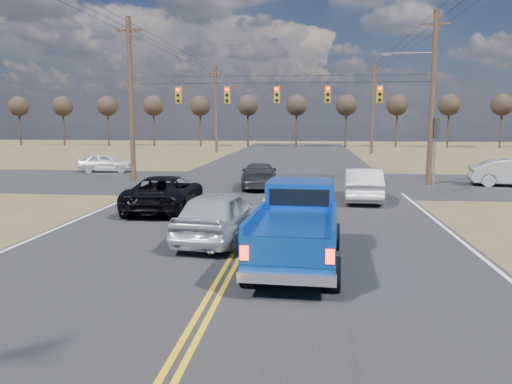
# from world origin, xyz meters

# --- Properties ---
(ground) EXTENTS (160.00, 160.00, 0.00)m
(ground) POSITION_xyz_m (0.00, 0.00, 0.00)
(ground) COLOR brown
(ground) RESTS_ON ground
(road_main) EXTENTS (14.00, 120.00, 0.02)m
(road_main) POSITION_xyz_m (0.00, 10.00, 0.00)
(road_main) COLOR #28282B
(road_main) RESTS_ON ground
(road_cross) EXTENTS (120.00, 12.00, 0.02)m
(road_cross) POSITION_xyz_m (0.00, 18.00, 0.00)
(road_cross) COLOR #28282B
(road_cross) RESTS_ON ground
(signal_gantry) EXTENTS (19.60, 4.83, 10.00)m
(signal_gantry) POSITION_xyz_m (0.50, 17.79, 5.06)
(signal_gantry) COLOR #473323
(signal_gantry) RESTS_ON ground
(utility_poles) EXTENTS (19.60, 58.32, 10.00)m
(utility_poles) POSITION_xyz_m (0.00, 17.00, 5.23)
(utility_poles) COLOR #473323
(utility_poles) RESTS_ON ground
(treeline) EXTENTS (87.00, 117.80, 7.40)m
(treeline) POSITION_xyz_m (0.00, 26.96, 5.70)
(treeline) COLOR #33261C
(treeline) RESTS_ON ground
(pickup_truck) EXTENTS (2.45, 5.67, 2.09)m
(pickup_truck) POSITION_xyz_m (1.72, 0.71, 1.01)
(pickup_truck) COLOR black
(pickup_truck) RESTS_ON ground
(silver_suv) EXTENTS (2.50, 5.00, 1.64)m
(silver_suv) POSITION_xyz_m (-0.80, 3.08, 0.82)
(silver_suv) COLOR #B4B7BD
(silver_suv) RESTS_ON ground
(black_suv) EXTENTS (2.62, 5.45, 1.50)m
(black_suv) POSITION_xyz_m (-4.04, 8.09, 0.75)
(black_suv) COLOR black
(black_suv) RESTS_ON ground
(white_car_queue) EXTENTS (1.88, 4.82, 1.56)m
(white_car_queue) POSITION_xyz_m (4.52, 11.62, 0.78)
(white_car_queue) COLOR #BDBDBD
(white_car_queue) RESTS_ON ground
(dgrey_car_queue) EXTENTS (2.52, 5.10, 1.43)m
(dgrey_car_queue) POSITION_xyz_m (-0.80, 15.50, 0.71)
(dgrey_car_queue) COLOR #313136
(dgrey_car_queue) RESTS_ON ground
(cross_car_west) EXTENTS (1.76, 4.08, 1.37)m
(cross_car_west) POSITION_xyz_m (-12.84, 23.00, 0.69)
(cross_car_west) COLOR white
(cross_car_west) RESTS_ON ground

